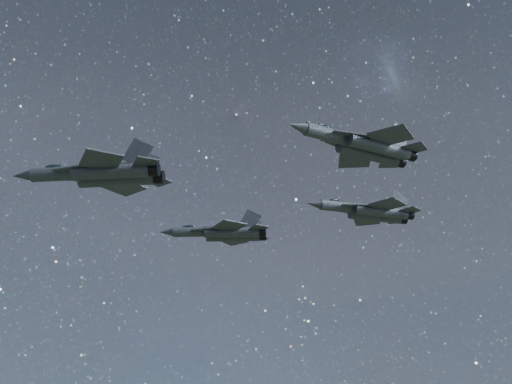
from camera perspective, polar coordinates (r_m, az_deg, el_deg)
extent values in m
cylinder|color=#2F343A|center=(74.95, -17.78, 1.67)|extent=(8.16, 4.56, 1.71)
cone|color=#2F343A|center=(77.20, -21.35, 1.46)|extent=(3.01, 2.39, 1.53)
ellipsoid|color=#19282D|center=(75.81, -18.61, 2.18)|extent=(2.85, 2.02, 0.84)
cube|color=#2F343A|center=(72.84, -13.68, 1.87)|extent=(8.95, 4.82, 1.42)
cylinder|color=#2F343A|center=(71.57, -13.67, 1.90)|extent=(9.18, 4.96, 1.71)
cylinder|color=#2F343A|center=(73.44, -13.11, 1.19)|extent=(9.18, 4.96, 1.71)
cylinder|color=black|center=(70.05, -9.79, 2.11)|extent=(1.90, 1.99, 1.58)
cylinder|color=black|center=(71.97, -9.32, 1.39)|extent=(1.90, 1.99, 1.58)
cube|color=#2F343A|center=(72.90, -16.82, 2.14)|extent=(5.45, 4.08, 0.13)
cube|color=#2F343A|center=(75.38, -15.98, 1.20)|extent=(5.82, 2.22, 0.13)
cube|color=#2F343A|center=(69.51, -14.52, 2.94)|extent=(4.95, 5.38, 0.22)
cube|color=#2F343A|center=(75.86, -12.63, 0.54)|extent=(6.26, 6.14, 0.22)
cube|color=#2F343A|center=(69.03, -10.44, 2.75)|extent=(2.89, 3.08, 0.16)
cube|color=#2F343A|center=(73.42, -9.36, 1.08)|extent=(3.71, 3.67, 0.16)
cube|color=#2F343A|center=(71.22, -11.18, 3.64)|extent=(3.49, 1.84, 3.90)
cube|color=#2F343A|center=(73.57, -10.57, 2.71)|extent=(3.70, 1.27, 3.90)
cylinder|color=#2F343A|center=(104.71, -5.65, -3.80)|extent=(8.34, 4.09, 1.73)
cone|color=#2F343A|center=(105.55, -8.51, -3.81)|extent=(3.00, 2.27, 1.55)
ellipsoid|color=#19282D|center=(105.17, -6.35, -3.37)|extent=(2.86, 1.90, 0.85)
cube|color=#2F343A|center=(104.08, -2.50, -3.80)|extent=(9.16, 4.29, 1.44)
cylinder|color=#2F343A|center=(102.84, -2.30, -3.86)|extent=(9.40, 4.42, 1.73)
cylinder|color=#2F343A|center=(104.93, -2.21, -4.25)|extent=(9.40, 4.42, 1.73)
cylinder|color=black|center=(102.58, 0.54, -3.83)|extent=(1.85, 1.95, 1.59)
cylinder|color=black|center=(104.68, 0.58, -4.22)|extent=(1.85, 1.95, 1.59)
cube|color=#2F343A|center=(103.02, -4.65, -3.59)|extent=(5.65, 3.81, 0.13)
cube|color=#2F343A|center=(105.83, -4.47, -4.12)|extent=(5.86, 1.85, 0.13)
cube|color=#2F343A|center=(100.43, -2.54, -3.25)|extent=(5.28, 5.67, 0.22)
cube|color=#2F343A|center=(107.53, -2.22, -4.59)|extent=(6.36, 6.30, 0.22)
cube|color=#2F343A|center=(101.31, 0.27, -3.45)|extent=(3.09, 3.26, 0.17)
cube|color=#2F343A|center=(106.13, 0.36, -4.36)|extent=(3.76, 3.75, 0.17)
cube|color=#2F343A|center=(103.09, -0.51, -2.68)|extent=(3.63, 1.61, 3.94)
cube|color=#2F343A|center=(105.69, -0.45, -3.20)|extent=(3.80, 1.02, 3.94)
cylinder|color=#2F343A|center=(63.99, 7.40, 5.31)|extent=(7.04, 2.87, 1.45)
cone|color=#2F343A|center=(61.80, 3.96, 6.24)|extent=(2.46, 1.75, 1.30)
ellipsoid|color=#19282D|center=(63.75, 6.53, 6.09)|extent=(2.37, 1.42, 0.72)
cube|color=#2F343A|center=(66.59, 10.85, 4.32)|extent=(7.75, 2.98, 1.21)
cylinder|color=#2F343A|center=(65.98, 11.62, 4.25)|extent=(7.95, 3.07, 1.45)
cylinder|color=#2F343A|center=(67.26, 10.65, 3.62)|extent=(7.95, 3.07, 1.45)
cylinder|color=black|center=(68.55, 14.44, 3.45)|extent=(1.47, 1.57, 1.34)
cylinder|color=black|center=(69.79, 13.44, 2.86)|extent=(1.47, 1.57, 1.34)
cube|color=#2F343A|center=(63.93, 9.28, 5.34)|extent=(4.86, 1.13, 0.11)
cube|color=#2F343A|center=(65.71, 8.00, 4.44)|extent=(4.85, 2.85, 0.11)
cube|color=#2F343A|center=(64.45, 12.71, 5.22)|extent=(5.32, 5.33, 0.19)
cube|color=#2F343A|center=(68.82, 9.39, 3.07)|extent=(4.68, 4.96, 0.19)
cube|color=#2F343A|center=(67.61, 14.85, 4.05)|extent=(3.15, 3.16, 0.14)
cube|color=#2F343A|center=(70.46, 12.57, 2.69)|extent=(2.75, 2.87, 0.14)
cube|color=#2F343A|center=(68.22, 13.41, 5.15)|extent=(3.23, 0.59, 3.31)
cube|color=#2F343A|center=(69.77, 12.19, 4.37)|extent=(3.14, 1.08, 3.31)
cylinder|color=#2F343A|center=(85.24, 8.35, -1.44)|extent=(7.04, 1.62, 1.48)
cone|color=#2F343A|center=(83.54, 5.50, -1.13)|extent=(2.30, 1.37, 1.33)
ellipsoid|color=#19282D|center=(85.06, 7.62, -0.92)|extent=(2.27, 1.04, 0.73)
cube|color=#2F343A|center=(87.31, 11.30, -1.78)|extent=(7.79, 1.58, 1.23)
cylinder|color=#2F343A|center=(86.55, 11.83, -1.85)|extent=(7.98, 1.64, 1.48)
cylinder|color=#2F343A|center=(88.11, 11.26, -2.28)|extent=(7.98, 1.64, 1.48)
cylinder|color=black|center=(88.61, 14.33, -2.12)|extent=(1.26, 1.39, 1.36)
cylinder|color=black|center=(90.14, 13.73, -2.53)|extent=(1.26, 1.39, 1.36)
cube|color=#2F343A|center=(84.83, 9.75, -1.32)|extent=(5.03, 1.87, 0.11)
cube|color=#2F343A|center=(86.97, 9.03, -1.91)|extent=(5.03, 2.06, 0.11)
cube|color=#2F343A|center=(84.68, 12.41, -1.19)|extent=(5.24, 5.38, 0.19)
cube|color=#2F343A|center=(89.98, 10.50, -2.65)|extent=(5.18, 5.34, 0.19)
cube|color=#2F343A|center=(87.51, 14.50, -1.70)|extent=(3.09, 3.15, 0.14)
cube|color=#2F343A|center=(91.02, 13.14, -2.66)|extent=(3.05, 3.13, 0.14)
cube|color=#2F343A|center=(88.27, 13.38, -0.88)|extent=(3.29, 0.44, 3.37)
cube|color=#2F343A|center=(90.18, 12.66, -1.42)|extent=(3.29, 0.48, 3.37)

